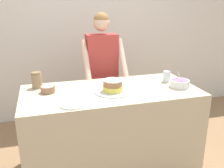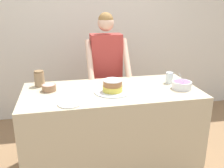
{
  "view_description": "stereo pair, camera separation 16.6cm",
  "coord_description": "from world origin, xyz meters",
  "px_view_note": "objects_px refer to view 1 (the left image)",
  "views": [
    {
      "loc": [
        -0.63,
        -1.83,
        1.73
      ],
      "look_at": [
        -0.0,
        0.36,
        0.97
      ],
      "focal_mm": 40.0,
      "sensor_mm": 36.0,
      "label": 1
    },
    {
      "loc": [
        -0.47,
        -1.87,
        1.73
      ],
      "look_at": [
        -0.0,
        0.36,
        0.97
      ],
      "focal_mm": 40.0,
      "sensor_mm": 36.0,
      "label": 2
    }
  ],
  "objects_px": {
    "cake": "(112,87)",
    "frosting_bowl_pink": "(48,89)",
    "ceramic_plate": "(72,105)",
    "frosting_bowl_purple": "(180,83)",
    "stoneware_jar": "(37,80)",
    "drinking_glass": "(166,76)",
    "person_baker": "(102,66)"
  },
  "relations": [
    {
      "from": "cake",
      "to": "drinking_glass",
      "type": "relative_size",
      "value": 3.01
    },
    {
      "from": "stoneware_jar",
      "to": "person_baker",
      "type": "bearing_deg",
      "value": 27.44
    },
    {
      "from": "drinking_glass",
      "to": "stoneware_jar",
      "type": "relative_size",
      "value": 0.72
    },
    {
      "from": "frosting_bowl_pink",
      "to": "ceramic_plate",
      "type": "xyz_separation_m",
      "value": [
        0.18,
        -0.38,
        -0.03
      ]
    },
    {
      "from": "cake",
      "to": "frosting_bowl_purple",
      "type": "distance_m",
      "value": 0.7
    },
    {
      "from": "frosting_bowl_purple",
      "to": "stoneware_jar",
      "type": "xyz_separation_m",
      "value": [
        -1.39,
        0.38,
        0.04
      ]
    },
    {
      "from": "cake",
      "to": "stoneware_jar",
      "type": "bearing_deg",
      "value": 154.56
    },
    {
      "from": "cake",
      "to": "frosting_bowl_purple",
      "type": "xyz_separation_m",
      "value": [
        0.7,
        -0.05,
        -0.01
      ]
    },
    {
      "from": "frosting_bowl_purple",
      "to": "ceramic_plate",
      "type": "relative_size",
      "value": 0.95
    },
    {
      "from": "frosting_bowl_purple",
      "to": "cake",
      "type": "bearing_deg",
      "value": 176.27
    },
    {
      "from": "person_baker",
      "to": "cake",
      "type": "distance_m",
      "value": 0.74
    },
    {
      "from": "frosting_bowl_pink",
      "to": "person_baker",
      "type": "bearing_deg",
      "value": 40.25
    },
    {
      "from": "frosting_bowl_pink",
      "to": "frosting_bowl_purple",
      "type": "bearing_deg",
      "value": -8.96
    },
    {
      "from": "person_baker",
      "to": "frosting_bowl_pink",
      "type": "bearing_deg",
      "value": -139.75
    },
    {
      "from": "drinking_glass",
      "to": "stoneware_jar",
      "type": "height_order",
      "value": "stoneware_jar"
    },
    {
      "from": "person_baker",
      "to": "ceramic_plate",
      "type": "bearing_deg",
      "value": -117.46
    },
    {
      "from": "cake",
      "to": "ceramic_plate",
      "type": "relative_size",
      "value": 1.75
    },
    {
      "from": "person_baker",
      "to": "frosting_bowl_pink",
      "type": "xyz_separation_m",
      "value": [
        -0.68,
        -0.57,
        -0.04
      ]
    },
    {
      "from": "cake",
      "to": "ceramic_plate",
      "type": "distance_m",
      "value": 0.47
    },
    {
      "from": "cake",
      "to": "drinking_glass",
      "type": "bearing_deg",
      "value": 13.01
    },
    {
      "from": "person_baker",
      "to": "frosting_bowl_pink",
      "type": "distance_m",
      "value": 0.89
    },
    {
      "from": "stoneware_jar",
      "to": "frosting_bowl_pink",
      "type": "bearing_deg",
      "value": -60.55
    },
    {
      "from": "person_baker",
      "to": "frosting_bowl_purple",
      "type": "xyz_separation_m",
      "value": [
        0.62,
        -0.78,
        -0.04
      ]
    },
    {
      "from": "cake",
      "to": "frosting_bowl_pink",
      "type": "relative_size",
      "value": 2.59
    },
    {
      "from": "cake",
      "to": "frosting_bowl_pink",
      "type": "bearing_deg",
      "value": 165.1
    },
    {
      "from": "drinking_glass",
      "to": "ceramic_plate",
      "type": "xyz_separation_m",
      "value": [
        -1.07,
        -0.37,
        -0.05
      ]
    },
    {
      "from": "cake",
      "to": "stoneware_jar",
      "type": "relative_size",
      "value": 2.17
    },
    {
      "from": "frosting_bowl_purple",
      "to": "ceramic_plate",
      "type": "bearing_deg",
      "value": -170.97
    },
    {
      "from": "person_baker",
      "to": "cake",
      "type": "bearing_deg",
      "value": -96.2
    },
    {
      "from": "frosting_bowl_purple",
      "to": "stoneware_jar",
      "type": "relative_size",
      "value": 1.19
    },
    {
      "from": "stoneware_jar",
      "to": "frosting_bowl_purple",
      "type": "bearing_deg",
      "value": -15.08
    },
    {
      "from": "drinking_glass",
      "to": "ceramic_plate",
      "type": "height_order",
      "value": "drinking_glass"
    }
  ]
}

